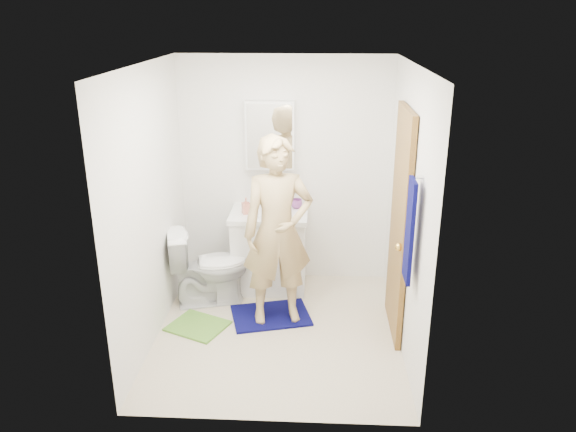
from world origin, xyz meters
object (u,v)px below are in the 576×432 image
object	(u,v)px
medicine_cabinet	(270,135)
toothbrush_cup	(297,204)
towel	(410,231)
toilet	(209,266)
vanity_cabinet	(270,252)
man	(278,232)
soap_dispenser	(246,206)

from	to	relation	value
medicine_cabinet	toothbrush_cup	xyz separation A→B (m)	(0.28, -0.09, -0.70)
towel	toothbrush_cup	xyz separation A→B (m)	(-0.90, 1.62, -0.35)
medicine_cabinet	toilet	distance (m)	1.46
vanity_cabinet	toilet	world-z (taller)	vanity_cabinet
toilet	man	xyz separation A→B (m)	(0.72, -0.32, 0.51)
medicine_cabinet	towel	world-z (taller)	medicine_cabinet
medicine_cabinet	towel	size ratio (longest dim) A/B	0.87
vanity_cabinet	towel	distance (m)	2.08
vanity_cabinet	toothbrush_cup	distance (m)	0.59
toilet	toothbrush_cup	size ratio (longest dim) A/B	6.49
vanity_cabinet	soap_dispenser	size ratio (longest dim) A/B	4.76
vanity_cabinet	man	bearing A→B (deg)	-78.71
medicine_cabinet	toothbrush_cup	size ratio (longest dim) A/B	5.77
towel	toilet	distance (m)	2.25
vanity_cabinet	toilet	bearing A→B (deg)	-147.60
medicine_cabinet	man	size ratio (longest dim) A/B	0.40
man	soap_dispenser	bearing A→B (deg)	107.06
medicine_cabinet	toilet	bearing A→B (deg)	-134.31
medicine_cabinet	toilet	xyz separation A→B (m)	(-0.58, -0.59, -1.21)
towel	toilet	xyz separation A→B (m)	(-1.76, 1.12, -0.86)
vanity_cabinet	soap_dispenser	bearing A→B (deg)	-165.15
soap_dispenser	vanity_cabinet	bearing A→B (deg)	14.85
medicine_cabinet	towel	bearing A→B (deg)	-55.39
soap_dispenser	man	bearing A→B (deg)	-59.75
medicine_cabinet	toothbrush_cup	bearing A→B (deg)	-18.09
man	vanity_cabinet	bearing A→B (deg)	88.10
vanity_cabinet	toothbrush_cup	bearing A→B (deg)	25.85
toothbrush_cup	man	world-z (taller)	man
towel	toothbrush_cup	world-z (taller)	towel
toilet	toothbrush_cup	xyz separation A→B (m)	(0.85, 0.50, 0.50)
medicine_cabinet	soap_dispenser	world-z (taller)	medicine_cabinet
toilet	toothbrush_cup	bearing A→B (deg)	-75.14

